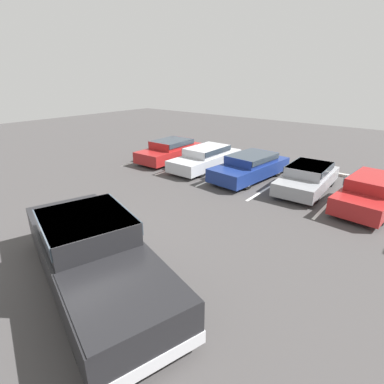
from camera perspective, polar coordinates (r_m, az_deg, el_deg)
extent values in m
plane|color=#423F3F|center=(8.95, -18.95, -13.03)|extent=(60.00, 60.00, 0.00)
cube|color=white|center=(19.50, -6.97, 6.71)|extent=(0.12, 5.46, 0.01)
cube|color=white|center=(17.70, -0.77, 5.36)|extent=(0.12, 5.46, 0.01)
cube|color=white|center=(16.16, 6.69, 3.64)|extent=(0.12, 5.46, 0.01)
cube|color=white|center=(14.97, 15.48, 1.53)|extent=(0.12, 5.46, 0.01)
cube|color=white|center=(14.20, 25.48, -0.91)|extent=(0.12, 5.46, 0.01)
cube|color=black|center=(7.76, -18.14, -12.11)|extent=(6.50, 3.76, 0.92)
cube|color=black|center=(7.65, -19.46, -6.27)|extent=(2.67, 2.46, 0.58)
cube|color=#2D3842|center=(7.60, -19.58, -5.39)|extent=(2.65, 2.51, 0.32)
cube|color=black|center=(5.99, -12.89, -17.75)|extent=(2.76, 2.56, 0.13)
cube|color=silver|center=(5.81, -7.70, -29.36)|extent=(0.80, 2.08, 0.28)
cylinder|color=black|center=(6.75, -5.63, -19.62)|extent=(0.99, 0.59, 0.93)
cylinder|color=#ADADB2|center=(6.75, -5.63, -19.62)|extent=(0.59, 0.49, 0.51)
cylinder|color=black|center=(6.36, -20.42, -24.22)|extent=(0.99, 0.59, 0.93)
cylinder|color=#ADADB2|center=(6.36, -20.42, -24.22)|extent=(0.59, 0.49, 0.51)
cylinder|color=black|center=(9.63, -16.38, -6.86)|extent=(0.99, 0.59, 0.93)
cylinder|color=#ADADB2|center=(9.63, -16.38, -6.86)|extent=(0.59, 0.49, 0.51)
cylinder|color=black|center=(9.37, -26.31, -9.19)|extent=(0.99, 0.59, 0.93)
cylinder|color=#ADADB2|center=(9.37, -26.31, -9.19)|extent=(0.59, 0.49, 0.51)
cube|color=maroon|center=(18.42, -4.05, 7.49)|extent=(1.96, 4.52, 0.63)
cube|color=maroon|center=(18.36, -3.91, 9.18)|extent=(1.68, 2.37, 0.45)
cube|color=#2D3842|center=(18.35, -3.91, 9.46)|extent=(1.75, 2.32, 0.27)
cylinder|color=black|center=(17.02, -4.93, 5.70)|extent=(0.25, 0.63, 0.62)
cylinder|color=#ADADB2|center=(17.02, -4.93, 5.70)|extent=(0.25, 0.35, 0.34)
cylinder|color=black|center=(18.09, -8.66, 6.48)|extent=(0.25, 0.63, 0.62)
cylinder|color=#ADADB2|center=(18.09, -8.66, 6.48)|extent=(0.25, 0.35, 0.34)
cylinder|color=black|center=(18.95, 0.38, 7.40)|extent=(0.25, 0.63, 0.62)
cylinder|color=#ADADB2|center=(18.95, 0.38, 7.40)|extent=(0.25, 0.35, 0.34)
cylinder|color=black|center=(19.91, -3.27, 8.05)|extent=(0.25, 0.63, 0.62)
cylinder|color=#ADADB2|center=(19.91, -3.27, 8.05)|extent=(0.25, 0.35, 0.34)
cube|color=#B7BABF|center=(16.77, 2.62, 6.10)|extent=(1.76, 4.71, 0.60)
cube|color=#B7BABF|center=(16.72, 2.84, 7.88)|extent=(1.54, 2.45, 0.43)
cube|color=#2D3842|center=(16.70, 2.85, 8.17)|extent=(1.61, 2.40, 0.26)
cylinder|color=black|center=(15.33, 1.82, 4.01)|extent=(0.22, 0.62, 0.62)
cylinder|color=#ADADB2|center=(15.33, 1.82, 4.01)|extent=(0.23, 0.34, 0.34)
cylinder|color=black|center=(16.24, -2.41, 5.00)|extent=(0.22, 0.62, 0.62)
cylinder|color=#ADADB2|center=(16.24, -2.41, 5.00)|extent=(0.23, 0.34, 0.34)
cylinder|color=black|center=(17.50, 7.28, 6.05)|extent=(0.22, 0.62, 0.62)
cylinder|color=#ADADB2|center=(17.50, 7.28, 6.05)|extent=(0.23, 0.34, 0.34)
cylinder|color=black|center=(18.31, 3.28, 6.87)|extent=(0.22, 0.62, 0.62)
cylinder|color=#ADADB2|center=(18.31, 3.28, 6.87)|extent=(0.23, 0.34, 0.34)
cube|color=navy|center=(15.30, 10.98, 4.32)|extent=(2.24, 4.80, 0.63)
cube|color=navy|center=(15.24, 11.31, 6.29)|extent=(1.81, 2.56, 0.42)
cube|color=#2D3842|center=(15.21, 11.34, 6.60)|extent=(1.88, 2.52, 0.25)
cylinder|color=black|center=(13.87, 10.45, 1.85)|extent=(0.29, 0.68, 0.66)
cylinder|color=#ADADB2|center=(13.87, 10.45, 1.85)|extent=(0.27, 0.39, 0.37)
cylinder|color=black|center=(14.74, 5.48, 3.29)|extent=(0.29, 0.68, 0.66)
cylinder|color=#ADADB2|center=(14.74, 5.48, 3.29)|extent=(0.27, 0.39, 0.37)
cylinder|color=black|center=(16.09, 15.94, 4.10)|extent=(0.29, 0.68, 0.66)
cylinder|color=#ADADB2|center=(16.09, 15.94, 4.10)|extent=(0.27, 0.39, 0.37)
cylinder|color=black|center=(16.84, 11.33, 5.27)|extent=(0.29, 0.68, 0.66)
cylinder|color=#ADADB2|center=(16.84, 11.33, 5.27)|extent=(0.27, 0.39, 0.37)
cube|color=gray|center=(14.48, 21.08, 2.10)|extent=(1.92, 4.32, 0.56)
cube|color=gray|center=(14.41, 21.43, 4.04)|extent=(1.63, 2.27, 0.43)
cube|color=#2D3842|center=(14.39, 21.48, 4.37)|extent=(1.70, 2.23, 0.26)
cylinder|color=black|center=(13.22, 22.57, -0.52)|extent=(0.23, 0.66, 0.65)
cylinder|color=#ADADB2|center=(13.22, 22.57, -0.52)|extent=(0.23, 0.37, 0.36)
cylinder|color=black|center=(13.61, 16.46, 0.89)|extent=(0.23, 0.66, 0.65)
cylinder|color=#ADADB2|center=(13.61, 16.46, 0.89)|extent=(0.23, 0.37, 0.36)
cylinder|color=black|center=(15.51, 25.00, 2.22)|extent=(0.23, 0.66, 0.65)
cylinder|color=#ADADB2|center=(15.51, 25.00, 2.22)|extent=(0.23, 0.37, 0.36)
cylinder|color=black|center=(15.84, 19.70, 3.37)|extent=(0.23, 0.66, 0.65)
cylinder|color=#ADADB2|center=(15.84, 19.70, 3.37)|extent=(0.23, 0.37, 0.36)
cube|color=maroon|center=(13.61, 30.89, -0.58)|extent=(2.09, 4.49, 0.64)
cube|color=maroon|center=(13.52, 31.41, 1.67)|extent=(1.70, 2.39, 0.45)
cube|color=#2D3842|center=(13.50, 31.48, 2.03)|extent=(1.77, 2.35, 0.27)
cylinder|color=black|center=(12.38, 32.54, -3.78)|extent=(0.27, 0.67, 0.66)
cylinder|color=#ADADB2|center=(12.38, 32.54, -3.78)|extent=(0.25, 0.38, 0.36)
cylinder|color=black|center=(12.67, 26.11, -1.99)|extent=(0.27, 0.67, 0.66)
cylinder|color=#ADADB2|center=(12.67, 26.11, -1.99)|extent=(0.25, 0.38, 0.36)
cylinder|color=black|center=(14.98, 29.28, 0.85)|extent=(0.27, 0.67, 0.66)
cylinder|color=#ADADB2|center=(14.98, 29.28, 0.85)|extent=(0.25, 0.38, 0.36)
cube|color=#B7B2A8|center=(17.27, 27.52, 2.71)|extent=(1.82, 0.20, 0.14)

